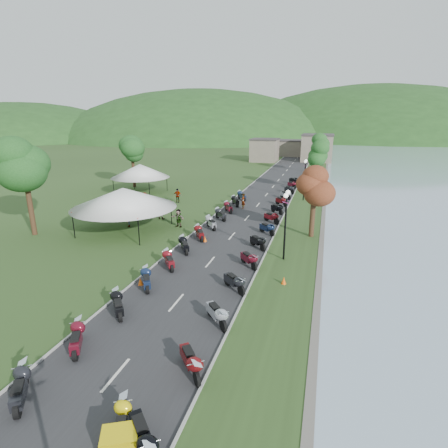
% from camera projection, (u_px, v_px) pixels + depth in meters
% --- Properties ---
extents(road, '(7.00, 120.00, 0.02)m').
position_uv_depth(road, '(266.00, 195.00, 47.13)').
color(road, '#2C2C2F').
rests_on(road, ground).
extents(hills_backdrop, '(360.00, 120.00, 76.00)m').
position_uv_depth(hills_backdrop, '(315.00, 137.00, 194.06)').
color(hills_backdrop, '#285621').
rests_on(hills_backdrop, ground).
extents(far_building, '(18.00, 16.00, 5.00)m').
position_uv_depth(far_building, '(289.00, 149.00, 88.27)').
color(far_building, slate).
rests_on(far_building, ground).
extents(yellow_trike, '(2.13, 2.49, 0.97)m').
position_uv_depth(yellow_trike, '(122.00, 425.00, 11.22)').
color(yellow_trike, yellow).
rests_on(yellow_trike, ground).
extents(moto_row_left, '(2.60, 45.77, 1.10)m').
position_uv_depth(moto_row_left, '(168.00, 260.00, 23.99)').
color(moto_row_left, '#331411').
rests_on(moto_row_left, ground).
extents(moto_row_right, '(2.60, 50.40, 1.10)m').
position_uv_depth(moto_row_right, '(269.00, 222.00, 32.76)').
color(moto_row_right, '#331411').
rests_on(moto_row_right, ground).
extents(vendor_tent_main, '(6.24, 6.24, 4.00)m').
position_uv_depth(vendor_tent_main, '(125.00, 210.00, 31.55)').
color(vendor_tent_main, white).
rests_on(vendor_tent_main, ground).
extents(vendor_tent_side, '(5.24, 5.24, 4.00)m').
position_uv_depth(vendor_tent_side, '(141.00, 179.00, 47.51)').
color(vendor_tent_side, white).
rests_on(vendor_tent_side, ground).
extents(tree_park_left, '(3.73, 3.73, 10.35)m').
position_uv_depth(tree_park_left, '(25.00, 177.00, 29.58)').
color(tree_park_left, '#266124').
rests_on(tree_park_left, ground).
extents(tree_lakeside, '(2.55, 2.55, 7.09)m').
position_uv_depth(tree_lakeside, '(314.00, 197.00, 29.55)').
color(tree_lakeside, '#266124').
rests_on(tree_lakeside, ground).
extents(pedestrian_a, '(0.69, 0.70, 1.56)m').
position_uv_depth(pedestrian_a, '(150.00, 215.00, 37.34)').
color(pedestrian_a, slate).
rests_on(pedestrian_a, ground).
extents(pedestrian_b, '(0.94, 0.59, 1.83)m').
position_uv_depth(pedestrian_b, '(161.00, 219.00, 35.90)').
color(pedestrian_b, slate).
rests_on(pedestrian_b, ground).
extents(pedestrian_c, '(0.88, 1.17, 1.67)m').
position_uv_depth(pedestrian_c, '(129.00, 227.00, 33.34)').
color(pedestrian_c, slate).
rests_on(pedestrian_c, ground).
extents(traffic_cone_near, '(0.32, 0.32, 0.50)m').
position_uv_depth(traffic_cone_near, '(140.00, 281.00, 21.58)').
color(traffic_cone_near, '#F2590C').
rests_on(traffic_cone_near, ground).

